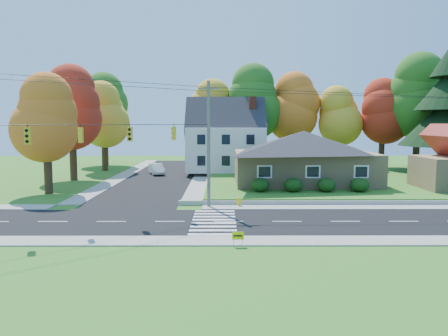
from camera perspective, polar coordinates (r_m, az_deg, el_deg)
The scene contains 23 objects.
ground at distance 30.02m, azimuth 0.58°, elevation -7.03°, with size 120.00×120.00×0.00m, color #3D7923.
road_main at distance 30.02m, azimuth 0.58°, elevation -7.01°, with size 90.00×8.00×0.02m, color black.
road_cross at distance 56.17m, azimuth -7.96°, elevation -0.99°, with size 8.00×44.00×0.02m, color black.
sidewalk_north at distance 34.90m, azimuth 0.47°, elevation -5.12°, with size 90.00×2.00×0.08m, color #9C9A90.
sidewalk_south at distance 25.16m, azimuth 0.73°, elevation -9.50°, with size 90.00×2.00×0.08m, color #9C9A90.
lawn at distance 52.41m, azimuth 14.63°, elevation -1.36°, with size 30.00×30.00×0.50m, color #3D7923.
ranch_house at distance 46.15m, azimuth 10.30°, elevation 1.53°, with size 14.60×10.60×5.40m.
colonial_house at distance 57.29m, azimuth 0.25°, elevation 3.79°, with size 10.40×8.40×9.60m.
hedge_row at distance 40.23m, azimuth 11.14°, elevation -2.17°, with size 10.70×1.70×1.27m.
traffic_infrastructure at distance 30.65m, azimuth 0.28°, elevation 2.97°, with size 38.10×10.66×10.00m.
tree_lot_0 at distance 63.29m, azimuth -1.65°, elevation 7.36°, with size 6.72×6.72×12.51m.
tree_lot_1 at distance 62.47m, azimuth 3.89°, elevation 8.57°, with size 7.84×7.84×14.60m.
tree_lot_2 at distance 64.14m, azimuth 9.23°, elevation 7.85°, with size 7.28×7.28×13.56m.
tree_lot_3 at distance 64.38m, azimuth 14.67°, elevation 6.57°, with size 6.16×6.16×11.47m.
tree_lot_4 at distance 65.23m, azimuth 20.05°, elevation 6.96°, with size 6.72×6.72×12.51m.
tree_lot_5 at distance 64.96m, azimuth 24.07°, elevation 8.55°, with size 8.40×8.40×15.64m.
tree_west_0 at distance 44.47m, azimuth -22.24°, elevation 6.04°, with size 6.16×6.16×11.47m.
tree_west_1 at distance 54.22m, azimuth -19.30°, elevation 7.43°, with size 7.28×7.28×13.56m.
tree_west_2 at distance 63.47m, azimuth -15.46°, elevation 6.70°, with size 6.72×6.72×12.51m.
tree_west_3 at distance 71.74m, azimuth -15.35°, elevation 7.63°, with size 7.84×7.84×14.60m.
white_car at distance 57.45m, azimuth -8.78°, elevation -0.13°, with size 1.50×4.30×1.42m, color silver.
fire_hydrant at distance 35.28m, azimuth 1.97°, elevation -4.46°, with size 0.44×0.35×0.78m.
yard_sign at distance 24.10m, azimuth 1.83°, elevation -8.87°, with size 0.65×0.07×0.81m.
Camera 1 is at (-0.40, -29.25, 6.74)m, focal length 35.00 mm.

